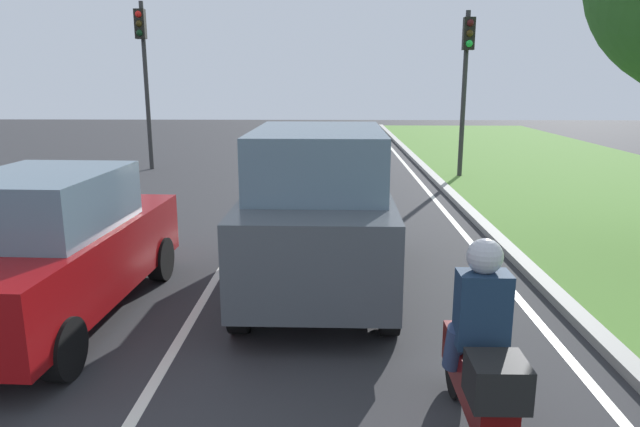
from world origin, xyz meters
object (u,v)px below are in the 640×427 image
car_sedan_left_lane (52,248)px  traffic_light_near_right (466,66)px  traffic_light_overhead_left (143,58)px  motorcycle (478,382)px  car_suv_ahead (319,209)px  rider_person (481,307)px

car_sedan_left_lane → traffic_light_near_right: (7.29, 10.67, 2.38)m
car_sedan_left_lane → traffic_light_overhead_left: traffic_light_overhead_left is taller
motorcycle → traffic_light_near_right: 13.68m
car_suv_ahead → rider_person: car_suv_ahead is taller
rider_person → traffic_light_near_right: 13.52m
car_sedan_left_lane → motorcycle: bearing=-26.0°
rider_person → traffic_light_overhead_left: bearing=116.5°
rider_person → car_sedan_left_lane: bearing=152.4°
traffic_light_overhead_left → rider_person: bearing=-63.7°
rider_person → traffic_light_overhead_left: (-7.23, 14.60, 2.39)m
car_suv_ahead → traffic_light_overhead_left: size_ratio=0.85×
car_suv_ahead → motorcycle: car_suv_ahead is taller
rider_person → traffic_light_overhead_left: size_ratio=0.22×
rider_person → traffic_light_overhead_left: traffic_light_overhead_left is taller
car_suv_ahead → traffic_light_near_right: (4.06, 9.51, 2.14)m
motorcycle → rider_person: rider_person is taller
car_sedan_left_lane → rider_person: (4.58, -2.41, 0.27)m
traffic_light_near_right → car_suv_ahead: bearing=-113.1°
car_sedan_left_lane → traffic_light_overhead_left: size_ratio=0.82×
motorcycle → car_sedan_left_lane: bearing=151.9°
car_suv_ahead → rider_person: bearing=-68.6°
car_sedan_left_lane → traffic_light_overhead_left: (-2.64, 12.19, 2.66)m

